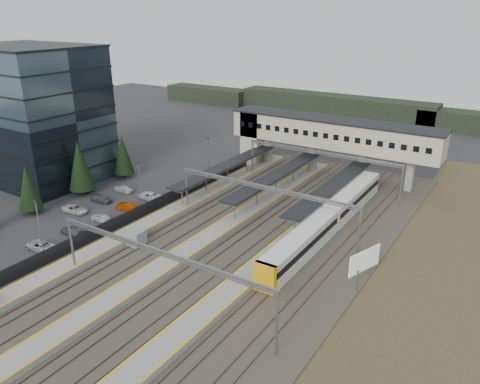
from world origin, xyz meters
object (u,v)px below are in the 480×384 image
Objects in this scene: billboard at (364,262)px; relay_cabin_far at (135,238)px; train at (329,220)px; office_building at (33,114)px; footbridge at (318,134)px.

relay_cabin_far is at bearing -165.77° from billboard.
relay_cabin_far is at bearing -139.17° from train.
relay_cabin_far is 27.24m from train.
billboard reaches higher than train.
office_building is 65.42m from billboard.
footbridge reaches higher than train.
train is at bearing 129.84° from billboard.
billboard is (8.66, -10.38, 0.97)m from train.
footbridge is at bearing 117.91° from train.
footbridge reaches higher than billboard.
footbridge is (43.70, 30.00, -4.26)m from office_building.
billboard is at bearing -50.16° from train.
train is at bearing 6.90° from office_building.
relay_cabin_far is 0.07× the size of train.
relay_cabin_far is 42.40m from footbridge.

